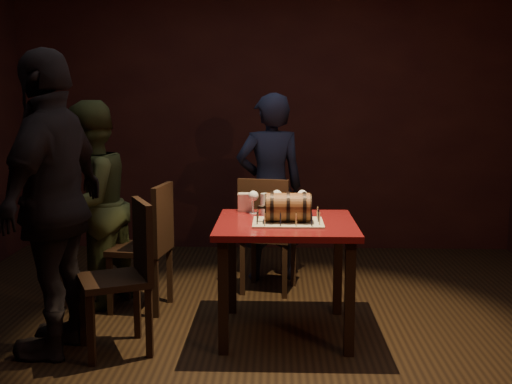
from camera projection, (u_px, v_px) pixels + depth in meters
room_shell at (256, 122)px, 3.99m from camera, size 5.04×5.04×2.80m
pub_table at (286, 238)px, 4.19m from camera, size 0.90×0.90×0.75m
cake_board at (288, 222)px, 4.11m from camera, size 0.45×0.35×0.01m
barrel_cake at (288, 207)px, 4.10m from camera, size 0.34×0.20×0.20m
birthday_candles at (288, 215)px, 4.11m from camera, size 0.40×0.30×0.09m
wine_glass_left at (253, 197)px, 4.44m from camera, size 0.07×0.07×0.16m
wine_glass_mid at (277, 196)px, 4.47m from camera, size 0.07×0.07×0.16m
wine_glass_right at (302, 196)px, 4.48m from camera, size 0.07×0.07×0.16m
pint_of_ale at (266, 205)px, 4.39m from camera, size 0.07×0.07×0.15m
menu_card at (245, 203)px, 4.51m from camera, size 0.10×0.05×0.13m
chair_back at (266, 229)px, 5.05m from camera, size 0.48×0.48×0.93m
chair_left_rear at (150, 240)px, 4.67m from camera, size 0.45×0.45×0.93m
chair_left_front at (127, 268)px, 3.91m from camera, size 0.53×0.53×0.93m
person_back at (270, 187)px, 5.43m from camera, size 0.65×0.50×1.59m
person_left_rear at (89, 205)px, 4.71m from camera, size 0.81×0.90×1.53m
person_left_front at (54, 204)px, 3.84m from camera, size 0.62×1.14×1.84m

